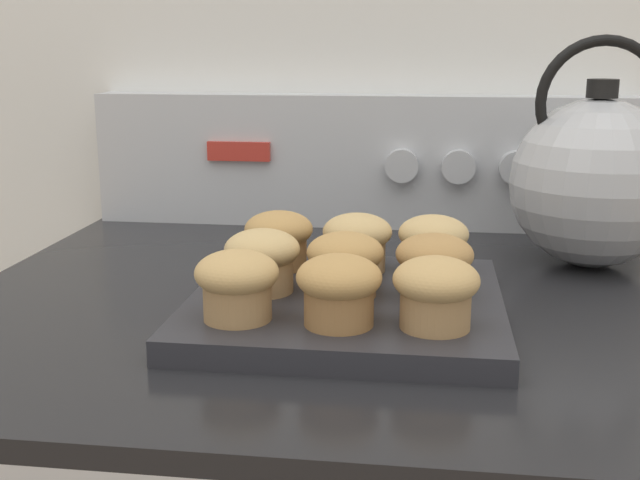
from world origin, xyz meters
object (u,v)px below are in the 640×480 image
Objects in this scene: muffin_r1_c1 at (345,262)px; muffin_r2_c0 at (279,238)px; muffin_r0_c2 at (436,290)px; muffin_r2_c1 at (357,240)px; muffin_r0_c1 at (339,288)px; muffin_r1_c0 at (262,258)px; muffin_r1_c2 at (434,264)px; muffin_pan at (346,306)px; muffin_r2_c2 at (433,242)px; muffin_r0_c0 at (237,283)px; tea_kettle at (596,180)px.

muffin_r1_c1 and muffin_r2_c0 have the same top height.
muffin_r0_c2 is 0.18m from muffin_r2_c1.
muffin_r0_c1 is 0.11m from muffin_r1_c0.
muffin_r2_c1 is at bearing 45.68° from muffin_r1_c0.
muffin_r1_c2 and muffin_r2_c1 have the same top height.
muffin_r0_c1 is (0.00, -0.08, 0.04)m from muffin_pan.
muffin_r0_c2 is at bearing -89.31° from muffin_r2_c2.
muffin_r0_c2 is 1.00× the size of muffin_r2_c1.
muffin_r1_c1 is (0.08, 0.08, 0.00)m from muffin_r0_c0.
muffin_r0_c2 and muffin_r2_c2 have the same top height.
tea_kettle is (0.33, 0.14, 0.04)m from muffin_r2_c0.
muffin_r0_c2 is 1.00× the size of muffin_r1_c1.
muffin_r0_c2 is 1.00× the size of muffin_r2_c0.
muffin_r0_c1 is at bearing -130.20° from tea_kettle.
muffin_r0_c0 is 0.18m from muffin_r2_c1.
muffin_r1_c2 and muffin_r2_c0 have the same top height.
muffin_r0_c0 is 1.00× the size of muffin_r0_c2.
muffin_r0_c0 is 0.23m from muffin_r2_c2.
muffin_pan is 4.04× the size of muffin_r2_c0.
muffin_r2_c0 is 1.00× the size of muffin_r2_c2.
muffin_r0_c0 is at bearing -117.80° from muffin_r2_c1.
muffin_r1_c0 and muffin_r1_c2 have the same top height.
muffin_r1_c1 is 0.27× the size of tea_kettle.
muffin_r2_c0 and muffin_r2_c1 have the same top height.
muffin_r0_c2 is 0.27× the size of tea_kettle.
muffin_pan is 0.09m from muffin_r2_c1.
muffin_r0_c2 is at bearing 2.48° from muffin_r0_c1.
muffin_r1_c0 is 1.00× the size of muffin_r2_c2.
muffin_r0_c0 and muffin_r1_c2 have the same top height.
muffin_r0_c0 is at bearing -91.62° from muffin_r2_c0.
muffin_r0_c0 is 1.00× the size of muffin_r2_c1.
muffin_r1_c1 is at bearing 43.40° from muffin_r0_c0.
muffin_r0_c0 is 0.16m from muffin_r0_c2.
muffin_r1_c2 is at bearing -89.37° from muffin_r2_c2.
muffin_r2_c0 is (-0.16, 0.16, 0.00)m from muffin_r0_c2.
muffin_r1_c0 is at bearing -151.78° from muffin_r2_c2.
muffin_r1_c2 is 0.11m from muffin_r2_c1.
muffin_r0_c2 is 0.22m from muffin_r2_c0.
muffin_r0_c2 is 0.17m from muffin_r1_c0.
muffin_pan is at bearing 91.50° from muffin_r0_c1.
muffin_pan is 4.04× the size of muffin_r0_c0.
muffin_pan is 0.12m from muffin_r0_c2.
muffin_r1_c0 and muffin_r2_c1 have the same top height.
muffin_r2_c2 is (0.07, 0.16, 0.00)m from muffin_r0_c1.
muffin_r1_c2 is (0.16, 0.08, 0.00)m from muffin_r0_c0.
tea_kettle is (0.25, 0.30, 0.04)m from muffin_r0_c1.
muffin_r1_c2 is 1.00× the size of muffin_r2_c0.
muffin_r2_c0 is at bearing -179.77° from muffin_r2_c2.
muffin_r0_c2 reaches higher than muffin_pan.
muffin_r2_c2 is (0.15, 0.08, 0.00)m from muffin_r1_c0.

